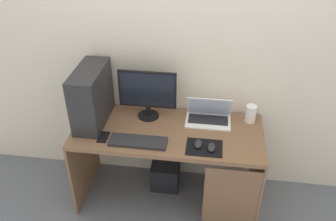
{
  "coord_description": "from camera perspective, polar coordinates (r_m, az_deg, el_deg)",
  "views": [
    {
      "loc": [
        0.29,
        -2.14,
        2.33
      ],
      "look_at": [
        0.0,
        0.0,
        0.91
      ],
      "focal_mm": 37.33,
      "sensor_mm": 36.0,
      "label": 1
    }
  ],
  "objects": [
    {
      "name": "ground_plane",
      "position": [
        3.17,
        -0.0,
        -13.81
      ],
      "size": [
        8.0,
        8.0,
        0.0
      ],
      "primitive_type": "plane",
      "color": "slate"
    },
    {
      "name": "wall_back",
      "position": [
        2.71,
        1.08,
        11.06
      ],
      "size": [
        4.0,
        0.05,
        2.6
      ],
      "color": "beige",
      "rests_on": "ground_plane"
    },
    {
      "name": "desk",
      "position": [
        2.76,
        0.35,
        -5.78
      ],
      "size": [
        1.45,
        0.62,
        0.73
      ],
      "color": "brown",
      "rests_on": "ground_plane"
    },
    {
      "name": "pc_tower",
      "position": [
        2.73,
        -12.37,
        2.3
      ],
      "size": [
        0.2,
        0.48,
        0.45
      ],
      "primitive_type": "cube",
      "color": "#232326",
      "rests_on": "desk"
    },
    {
      "name": "monitor",
      "position": [
        2.72,
        -3.37,
        2.83
      ],
      "size": [
        0.45,
        0.17,
        0.41
      ],
      "color": "black",
      "rests_on": "desk"
    },
    {
      "name": "laptop",
      "position": [
        2.78,
        6.61,
        -0.92
      ],
      "size": [
        0.35,
        0.21,
        0.2
      ],
      "color": "white",
      "rests_on": "desk"
    },
    {
      "name": "speaker",
      "position": [
        2.82,
        13.33,
        -0.52
      ],
      "size": [
        0.08,
        0.08,
        0.14
      ],
      "primitive_type": "cylinder",
      "color": "white",
      "rests_on": "desk"
    },
    {
      "name": "keyboard",
      "position": [
        2.56,
        -4.91,
        -5.07
      ],
      "size": [
        0.42,
        0.14,
        0.02
      ],
      "primitive_type": "cube",
      "color": "#232326",
      "rests_on": "desk"
    },
    {
      "name": "mousepad",
      "position": [
        2.53,
        5.94,
        -6.02
      ],
      "size": [
        0.26,
        0.2,
        0.0
      ],
      "primitive_type": "cube",
      "color": "black",
      "rests_on": "desk"
    },
    {
      "name": "mouse_left",
      "position": [
        2.53,
        4.96,
        -5.46
      ],
      "size": [
        0.06,
        0.1,
        0.03
      ],
      "primitive_type": "ellipsoid",
      "color": "#232326",
      "rests_on": "mousepad"
    },
    {
      "name": "mouse_right",
      "position": [
        2.51,
        7.09,
        -5.98
      ],
      "size": [
        0.06,
        0.1,
        0.03
      ],
      "primitive_type": "ellipsoid",
      "color": "#232326",
      "rests_on": "mousepad"
    },
    {
      "name": "cell_phone",
      "position": [
        2.65,
        -10.48,
        -4.29
      ],
      "size": [
        0.07,
        0.13,
        0.01
      ],
      "primitive_type": "cube",
      "color": "black",
      "rests_on": "desk"
    },
    {
      "name": "subwoofer",
      "position": [
        3.19,
        -0.42,
        -10.32
      ],
      "size": [
        0.24,
        0.24,
        0.24
      ],
      "primitive_type": "cube",
      "color": "black",
      "rests_on": "ground_plane"
    }
  ]
}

